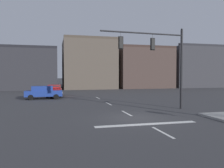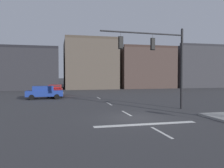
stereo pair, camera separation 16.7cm
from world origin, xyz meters
TOP-DOWN VIEW (x-y plane):
  - ground_plane at (0.00, 0.00)m, footprint 400.00×400.00m
  - stop_bar_paint at (0.00, -2.00)m, footprint 6.40×0.50m
  - lane_centreline at (0.00, 2.00)m, footprint 0.16×26.40m
  - signal_mast_near_side at (3.26, 3.05)m, footprint 7.38×0.53m
  - car_lot_nearside at (-6.75, 14.45)m, footprint 4.50×2.02m
  - car_lot_middle at (-5.42, 17.47)m, footprint 2.16×4.55m
  - building_row at (8.55, 36.00)m, footprint 50.54×12.20m

SIDE VIEW (x-z plane):
  - ground_plane at x=0.00m, z-range 0.00..0.00m
  - lane_centreline at x=0.00m, z-range 0.00..0.01m
  - stop_bar_paint at x=0.00m, z-range 0.00..0.01m
  - car_lot_nearside at x=-6.75m, z-range 0.05..1.66m
  - car_lot_middle at x=-5.42m, z-range 0.05..1.66m
  - building_row at x=8.55m, z-range -0.77..10.02m
  - signal_mast_near_side at x=3.26m, z-range 1.22..8.20m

